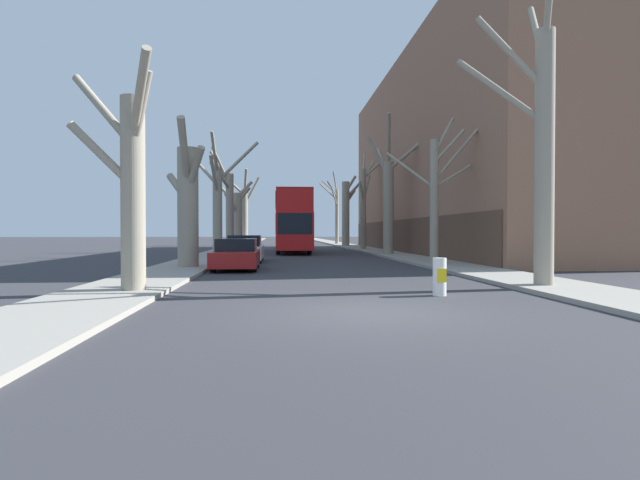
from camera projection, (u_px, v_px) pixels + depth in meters
ground_plane at (371, 312)px, 9.89m from camera, size 300.00×300.00×0.00m
sidewalk_left at (243, 245)px, 59.20m from camera, size 2.61×120.00×0.12m
sidewalk_right at (342, 244)px, 60.21m from camera, size 2.61×120.00×0.12m
building_facade_right at (461, 157)px, 38.35m from camera, size 10.08×36.51×14.77m
street_tree_left_0 at (131, 178)px, 12.68m from camera, size 2.87×4.13×5.86m
street_tree_left_1 at (188, 203)px, 21.22m from camera, size 2.14×3.70×6.11m
street_tree_left_2 at (218, 202)px, 30.52m from camera, size 4.61×4.15×7.47m
street_tree_left_3 at (228, 205)px, 39.65m from camera, size 1.92×3.76×8.26m
street_tree_left_4 at (237, 216)px, 47.77m from camera, size 3.16×2.56×6.52m
street_tree_left_5 at (244, 212)px, 57.04m from camera, size 3.67×4.88×8.67m
street_tree_right_0 at (541, 139)px, 13.92m from camera, size 2.69×4.04×9.43m
street_tree_right_1 at (436, 194)px, 23.27m from camera, size 3.99×2.70×6.89m
street_tree_right_2 at (388, 196)px, 33.61m from camera, size 3.53×4.87×9.23m
street_tree_right_3 at (364, 203)px, 43.76m from camera, size 2.60×2.95×8.82m
street_tree_right_4 at (346, 212)px, 53.38m from camera, size 2.18×1.80×7.55m
street_tree_right_5 at (336, 211)px, 62.24m from camera, size 2.42×3.22×8.86m
double_decker_bus at (292, 219)px, 38.35m from camera, size 2.56×11.38×4.57m
parked_car_0 at (236, 255)px, 21.04m from camera, size 1.83×4.32×1.31m
parked_car_1 at (245, 249)px, 26.49m from camera, size 1.87×4.57×1.41m
traffic_bollard at (440, 277)px, 12.43m from camera, size 0.34×0.35×0.95m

